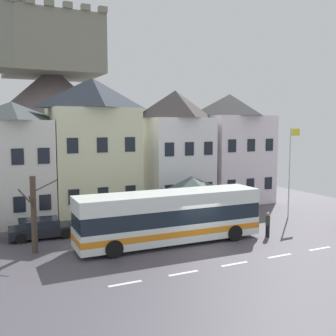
% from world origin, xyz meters
% --- Properties ---
extents(ground_plane, '(40.00, 60.00, 0.07)m').
position_xyz_m(ground_plane, '(0.00, -0.00, -0.03)').
color(ground_plane, '#4F4A54').
extents(townhouse_01, '(5.09, 6.91, 8.91)m').
position_xyz_m(townhouse_01, '(-9.34, 12.42, 4.45)').
color(townhouse_01, silver).
rests_on(townhouse_01, ground_plane).
extents(townhouse_02, '(6.51, 5.07, 10.85)m').
position_xyz_m(townhouse_02, '(-3.47, 11.50, 5.42)').
color(townhouse_02, beige).
rests_on(townhouse_02, ground_plane).
extents(townhouse_03, '(5.41, 5.18, 10.14)m').
position_xyz_m(townhouse_03, '(3.83, 11.56, 5.07)').
color(townhouse_03, white).
rests_on(townhouse_03, ground_plane).
extents(townhouse_04, '(6.05, 6.86, 10.08)m').
position_xyz_m(townhouse_04, '(10.02, 12.40, 5.04)').
color(townhouse_04, white).
rests_on(townhouse_04, ground_plane).
extents(hilltop_castle, '(32.25, 32.25, 22.21)m').
position_xyz_m(hilltop_castle, '(-3.06, 32.13, 7.87)').
color(hilltop_castle, '#615456').
rests_on(hilltop_castle, ground_plane).
extents(transit_bus, '(11.53, 2.86, 3.16)m').
position_xyz_m(transit_bus, '(-1.43, 1.80, 1.60)').
color(transit_bus, white).
rests_on(transit_bus, ground_plane).
extents(bus_shelter, '(3.60, 3.60, 3.41)m').
position_xyz_m(bus_shelter, '(2.39, 6.08, 2.88)').
color(bus_shelter, '#473D33').
rests_on(bus_shelter, ground_plane).
extents(parked_car_00, '(4.16, 2.13, 1.22)m').
position_xyz_m(parked_car_00, '(-8.31, 6.48, 0.61)').
color(parked_car_00, black).
rests_on(parked_car_00, ground_plane).
extents(parked_car_01, '(3.98, 1.97, 1.35)m').
position_xyz_m(parked_car_01, '(5.31, 6.77, 0.67)').
color(parked_car_01, silver).
rests_on(parked_car_01, ground_plane).
extents(pedestrian_00, '(0.35, 0.31, 1.68)m').
position_xyz_m(pedestrian_00, '(2.70, 3.77, 0.86)').
color(pedestrian_00, black).
rests_on(pedestrian_00, ground_plane).
extents(pedestrian_01, '(0.28, 0.33, 1.63)m').
position_xyz_m(pedestrian_01, '(4.85, 0.32, 0.88)').
color(pedestrian_01, black).
rests_on(pedestrian_01, ground_plane).
extents(public_bench, '(1.63, 0.48, 0.87)m').
position_xyz_m(public_bench, '(3.81, 8.11, 0.47)').
color(public_bench, '#33473D').
rests_on(public_bench, ground_plane).
extents(flagpole, '(0.95, 0.10, 6.98)m').
position_xyz_m(flagpole, '(10.05, 4.06, 4.05)').
color(flagpole, silver).
rests_on(flagpole, ground_plane).
extents(bare_tree_00, '(2.12, 1.47, 4.38)m').
position_xyz_m(bare_tree_00, '(-9.10, 3.44, 2.26)').
color(bare_tree_00, '#47382D').
rests_on(bare_tree_00, ground_plane).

